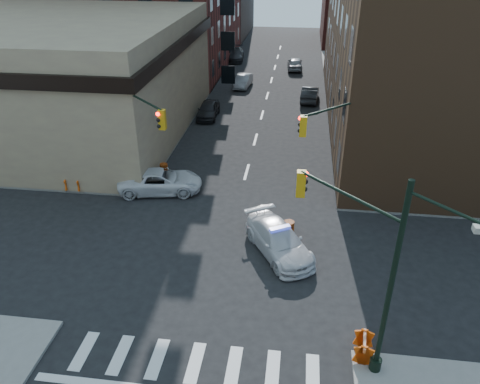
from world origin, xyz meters
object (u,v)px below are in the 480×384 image
(parked_car_enear, at_px, (310,94))
(police_car, at_px, (279,241))
(pedestrian_a, at_px, (91,176))
(pedestrian_b, at_px, (77,157))
(pickup, at_px, (160,181))
(parked_car_wfar, at_px, (243,81))
(barrel_bank, at_px, (164,170))
(barricade_se_a, at_px, (363,347))
(parked_car_wnear, at_px, (208,110))
(barrel_road, at_px, (289,230))
(barricade_nw_a, at_px, (103,177))

(parked_car_enear, bearing_deg, police_car, 91.11)
(pedestrian_a, relative_size, pedestrian_b, 0.82)
(pickup, xyz_separation_m, pedestrian_b, (-6.51, 2.04, 0.38))
(parked_car_wfar, distance_m, barrel_bank, 22.44)
(parked_car_wfar, distance_m, pedestrian_a, 25.50)
(pickup, relative_size, barricade_se_a, 4.56)
(parked_car_wnear, height_order, barrel_road, parked_car_wnear)
(parked_car_enear, relative_size, pedestrian_b, 2.29)
(parked_car_wfar, height_order, barricade_se_a, parked_car_wfar)
(parked_car_wnear, bearing_deg, barricade_se_a, -67.98)
(parked_car_wnear, xyz_separation_m, parked_car_wfar, (1.92, 10.10, -0.05))
(police_car, bearing_deg, barricade_nw_a, 123.24)
(barricade_se_a, distance_m, barricade_nw_a, 19.81)
(police_car, distance_m, barrel_road, 1.53)
(pedestrian_b, xyz_separation_m, barrel_bank, (6.15, 0.03, -0.64))
(parked_car_enear, distance_m, pedestrian_a, 24.84)
(pickup, height_order, pedestrian_b, pedestrian_b)
(parked_car_wnear, xyz_separation_m, barrel_bank, (-0.71, -12.19, -0.25))
(barricade_se_a, bearing_deg, parked_car_wnear, 29.29)
(pickup, bearing_deg, barricade_se_a, -147.42)
(parked_car_wfar, relative_size, barrel_bank, 4.31)
(pickup, height_order, barricade_se_a, pickup)
(pedestrian_a, xyz_separation_m, barrel_road, (12.88, -4.01, -0.44))
(pedestrian_b, height_order, barrel_bank, pedestrian_b)
(police_car, distance_m, pickup, 9.73)
(parked_car_wnear, distance_m, barrel_road, 20.15)
(pedestrian_b, distance_m, barricade_nw_a, 3.21)
(barricade_se_a, bearing_deg, pickup, 49.77)
(barricade_se_a, bearing_deg, pedestrian_a, 59.66)
(police_car, xyz_separation_m, pickup, (-7.90, 5.68, -0.01))
(parked_car_enear, relative_size, barricade_se_a, 3.81)
(parked_car_enear, xyz_separation_m, barrel_road, (-1.10, -24.55, -0.22))
(police_car, height_order, barricade_nw_a, police_car)
(barricade_nw_a, bearing_deg, pedestrian_b, 141.18)
(parked_car_wnear, xyz_separation_m, pedestrian_b, (-6.86, -12.21, 0.39))
(barrel_road, bearing_deg, barricade_se_a, -68.22)
(pickup, bearing_deg, barrel_bank, -0.90)
(pickup, distance_m, barrel_road, 9.37)
(pedestrian_a, bearing_deg, pedestrian_b, 172.69)
(parked_car_wnear, bearing_deg, barricade_nw_a, -107.79)
(parked_car_wfar, relative_size, pedestrian_b, 2.12)
(barrel_road, bearing_deg, parked_car_wfar, 102.01)
(parked_car_wfar, height_order, barrel_road, parked_car_wfar)
(parked_car_wfar, bearing_deg, pedestrian_a, -100.38)
(parked_car_enear, bearing_deg, pedestrian_b, 53.38)
(pedestrian_b, distance_m, barrel_road, 16.15)
(barrel_bank, bearing_deg, barricade_nw_a, -152.25)
(pickup, height_order, pedestrian_a, pedestrian_a)
(pedestrian_a, relative_size, barricade_se_a, 1.37)
(police_car, distance_m, pedestrian_a, 13.57)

